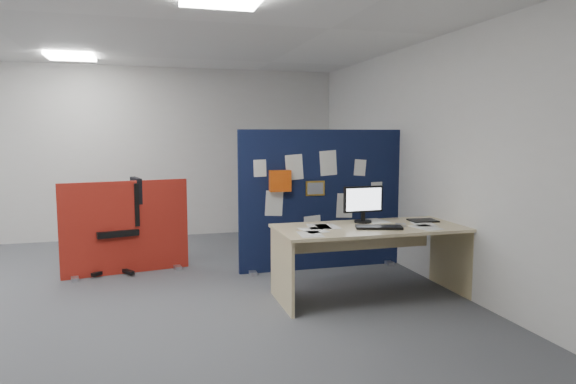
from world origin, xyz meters
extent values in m
cube|color=silver|center=(0.00, 3.50, 1.35)|extent=(9.00, 0.02, 2.70)
cube|color=silver|center=(4.50, 0.00, 1.35)|extent=(0.02, 7.00, 2.70)
cube|color=white|center=(0.50, 2.50, 2.67)|extent=(0.60, 0.60, 0.04)
cube|color=black|center=(3.48, 0.93, 0.85)|extent=(2.07, 0.06, 1.71)
cube|color=#9F9FA4|center=(2.60, 0.93, 0.02)|extent=(0.08, 0.30, 0.04)
cube|color=#9F9FA4|center=(4.36, 0.93, 0.02)|extent=(0.08, 0.30, 0.04)
cube|color=white|center=(2.70, 0.89, 1.26)|extent=(0.15, 0.01, 0.20)
cube|color=white|center=(3.12, 0.89, 1.26)|extent=(0.21, 0.01, 0.30)
cube|color=white|center=(3.55, 0.89, 1.30)|extent=(0.21, 0.01, 0.30)
cube|color=white|center=(3.96, 0.89, 1.24)|extent=(0.15, 0.01, 0.20)
cube|color=white|center=(2.87, 0.89, 0.84)|extent=(0.21, 0.01, 0.30)
cube|color=white|center=(3.77, 0.89, 0.78)|extent=(0.21, 0.01, 0.30)
cube|color=white|center=(4.19, 0.89, 0.96)|extent=(0.15, 0.01, 0.20)
cube|color=white|center=(3.35, 0.89, 0.52)|extent=(0.21, 0.01, 0.30)
cube|color=gold|center=(3.38, 0.89, 1.00)|extent=(0.24, 0.01, 0.18)
cube|color=#EC520E|center=(2.93, 0.85, 1.11)|extent=(0.25, 0.10, 0.25)
cube|color=#D5C488|center=(3.58, -0.28, 0.71)|extent=(1.92, 0.85, 0.03)
cube|color=#D5C488|center=(2.65, -0.28, 0.35)|extent=(0.03, 0.79, 0.70)
cube|color=#D5C488|center=(4.51, -0.28, 0.35)|extent=(0.03, 0.79, 0.70)
cube|color=#D5C488|center=(3.58, 0.11, 0.55)|extent=(1.73, 0.02, 0.30)
cylinder|color=black|center=(3.59, -0.05, 0.74)|extent=(0.18, 0.18, 0.02)
cube|color=black|center=(3.59, -0.05, 0.80)|extent=(0.04, 0.03, 0.09)
cube|color=black|center=(3.59, -0.05, 0.98)|extent=(0.44, 0.05, 0.27)
cube|color=white|center=(3.59, -0.07, 0.98)|extent=(0.40, 0.02, 0.23)
cube|color=black|center=(3.61, -0.40, 0.74)|extent=(0.48, 0.31, 0.02)
cube|color=#9F9FA4|center=(3.86, -0.37, 0.74)|extent=(0.11, 0.09, 0.03)
cube|color=black|center=(4.24, -0.15, 0.74)|extent=(0.29, 0.24, 0.01)
cube|color=#AB1A16|center=(1.16, 1.33, 0.55)|extent=(1.46, 0.31, 1.10)
cube|color=#9F9FA4|center=(0.58, 1.33, 0.02)|extent=(0.08, 0.30, 0.04)
cube|color=#9F9FA4|center=(1.75, 1.33, 0.02)|extent=(0.08, 0.30, 0.04)
cube|color=black|center=(1.25, 1.51, 0.04)|extent=(0.31, 0.12, 0.04)
cube|color=black|center=(1.05, 1.68, 0.04)|extent=(0.08, 0.31, 0.04)
cube|color=black|center=(0.82, 1.55, 0.04)|extent=(0.30, 0.17, 0.04)
cube|color=black|center=(0.88, 1.29, 0.04)|extent=(0.24, 0.27, 0.04)
cube|color=black|center=(1.15, 1.27, 0.04)|extent=(0.20, 0.29, 0.04)
cylinder|color=#9F9FA4|center=(1.03, 1.46, 0.26)|extent=(0.06, 0.06, 0.43)
cube|color=black|center=(1.03, 1.46, 0.49)|extent=(0.57, 0.57, 0.07)
cube|color=black|center=(1.25, 1.51, 0.82)|extent=(0.15, 0.43, 0.51)
cube|color=black|center=(1.29, 1.52, 0.97)|extent=(0.15, 0.39, 0.31)
cube|color=white|center=(2.95, -0.33, 0.73)|extent=(0.26, 0.33, 0.00)
cube|color=white|center=(3.07, -0.15, 0.73)|extent=(0.25, 0.32, 0.00)
cube|color=white|center=(4.08, -0.49, 0.73)|extent=(0.26, 0.33, 0.00)
cube|color=white|center=(2.86, -0.51, 0.73)|extent=(0.24, 0.32, 0.00)
cube|color=white|center=(3.76, 0.00, 0.73)|extent=(0.24, 0.32, 0.00)
cube|color=white|center=(3.15, -0.18, 0.73)|extent=(0.23, 0.31, 0.00)
cube|color=white|center=(4.16, -0.31, 0.73)|extent=(0.27, 0.34, 0.00)
camera|label=1|loc=(1.41, -4.95, 1.66)|focal=32.00mm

